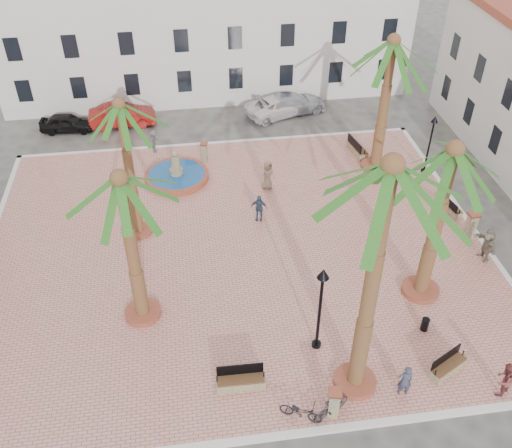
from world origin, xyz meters
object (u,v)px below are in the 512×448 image
at_px(palm_sw, 122,197).
at_px(bench_s, 241,381).
at_px(litter_bin, 425,324).
at_px(car_silver, 292,103).
at_px(palm_s, 388,194).
at_px(car_white, 280,105).
at_px(pedestrian_fountain_a, 268,175).
at_px(fountain, 177,175).
at_px(pedestrian_fountain_b, 259,208).
at_px(car_black, 67,123).
at_px(pedestrian_east, 487,245).
at_px(palm_ne, 391,57).
at_px(bench_se, 448,367).
at_px(car_red, 122,116).
at_px(palm_e, 450,169).
at_px(pedestrian_north, 154,141).
at_px(bicycle_b, 332,406).
at_px(bollard_se, 334,403).
at_px(palm_nw, 121,120).
at_px(bench_ne, 357,149).
at_px(cyclist_b, 504,379).
at_px(lamppost_e, 432,135).
at_px(bicycle_a, 301,411).
at_px(cyclist_a, 405,380).
at_px(bollard_e, 471,225).
at_px(lamppost_s, 321,296).

height_order(palm_sw, bench_s, palm_sw).
height_order(litter_bin, car_silver, car_silver).
relative_size(palm_s, car_white, 2.13).
relative_size(bench_s, car_silver, 0.39).
bearing_deg(pedestrian_fountain_a, palm_sw, -158.63).
bearing_deg(palm_sw, fountain, 80.15).
bearing_deg(car_silver, bench_s, 152.05).
distance_m(fountain, pedestrian_fountain_b, 6.49).
bearing_deg(car_silver, car_white, 87.90).
height_order(palm_s, car_black, palm_s).
bearing_deg(car_white, pedestrian_fountain_b, 143.11).
bearing_deg(pedestrian_east, palm_ne, -167.85).
bearing_deg(bench_s, bench_se, -1.77).
xyz_separation_m(bench_s, car_red, (-5.59, 23.23, 0.31)).
height_order(palm_sw, car_black, palm_sw).
xyz_separation_m(bench_s, pedestrian_fountain_a, (3.30, 13.81, 0.63)).
bearing_deg(fountain, palm_e, -45.55).
relative_size(pedestrian_north, car_silver, 0.30).
height_order(litter_bin, pedestrian_fountain_a, pedestrian_fountain_a).
bearing_deg(palm_e, bicycle_b, -134.84).
bearing_deg(palm_e, bench_se, -97.30).
bearing_deg(bollard_se, car_red, 109.72).
bearing_deg(pedestrian_fountain_a, fountain, 131.30).
distance_m(palm_nw, bench_ne, 16.63).
bearing_deg(cyclist_b, palm_s, -43.87).
xyz_separation_m(lamppost_e, pedestrian_east, (0.00, -8.20, -1.70)).
xyz_separation_m(bench_se, bench_ne, (1.12, 17.38, 0.03)).
bearing_deg(car_white, pedestrian_east, -178.18).
height_order(palm_e, pedestrian_north, palm_e).
relative_size(bicycle_a, cyclist_b, 1.00).
bearing_deg(car_black, car_white, -84.29).
relative_size(palm_nw, lamppost_e, 2.05).
bearing_deg(car_black, palm_s, -144.69).
bearing_deg(bench_s, palm_sw, 132.73).
bearing_deg(cyclist_a, palm_e, -109.43).
height_order(lamppost_e, pedestrian_north, lamppost_e).
xyz_separation_m(bollard_e, pedestrian_fountain_a, (-9.96, 6.07, 0.14)).
distance_m(palm_ne, car_silver, 11.29).
height_order(bench_ne, cyclist_a, cyclist_a).
xyz_separation_m(bench_s, cyclist_b, (10.24, -1.79, 0.55)).
xyz_separation_m(palm_sw, pedestrian_north, (0.63, 14.49, -5.86)).
bearing_deg(lamppost_s, bench_ne, 67.91).
relative_size(fountain, palm_s, 0.36).
height_order(bench_s, pedestrian_north, pedestrian_north).
relative_size(palm_s, car_red, 2.35).
xyz_separation_m(fountain, palm_nw, (-2.19, -4.95, 6.54)).
relative_size(palm_ne, bench_se, 4.58).
distance_m(bollard_e, car_silver, 17.04).
bearing_deg(bollard_e, pedestrian_east, -90.00).
bearing_deg(cyclist_b, cyclist_a, -39.24).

